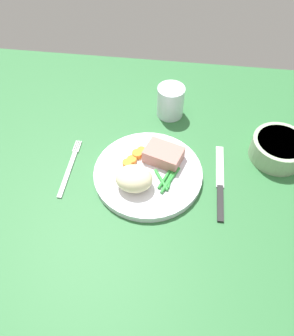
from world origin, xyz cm
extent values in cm
cube|color=#2D6B38|center=(0.00, 0.00, 1.00)|extent=(120.00, 90.00, 2.00)
cylinder|color=white|center=(-0.24, 0.08, 2.80)|extent=(23.96, 23.96, 1.60)
cube|color=#B2756B|center=(2.99, 3.85, 5.18)|extent=(9.47, 7.90, 3.16)
ellipsoid|color=beige|center=(-2.40, -4.24, 6.06)|extent=(7.77, 6.47, 4.92)
cylinder|color=orange|center=(-3.99, 2.36, 4.07)|extent=(2.17, 2.17, 0.94)
cylinder|color=orange|center=(-2.18, 5.22, 4.19)|extent=(1.91, 1.91, 1.18)
cylinder|color=orange|center=(-3.02, 4.15, 4.19)|extent=(2.36, 2.36, 1.17)
cylinder|color=orange|center=(-4.83, 1.16, 4.15)|extent=(2.12, 2.12, 1.09)
cylinder|color=#2D8C38|center=(4.23, -0.88, 3.95)|extent=(3.51, 7.54, 0.70)
cylinder|color=#2D8C38|center=(5.07, -1.35, 3.91)|extent=(1.23, 5.80, 0.62)
cylinder|color=#2D8C38|center=(3.14, -2.26, 3.95)|extent=(3.69, 5.40, 0.69)
cylinder|color=#2D8C38|center=(4.52, -2.52, 3.96)|extent=(2.69, 6.39, 0.71)
cylinder|color=#2D8C38|center=(5.20, -1.76, 3.95)|extent=(3.57, 6.73, 0.71)
cube|color=silver|center=(-17.92, -1.92, 2.20)|extent=(1.00, 13.00, 0.40)
cube|color=silver|center=(-18.52, 6.38, 2.20)|extent=(0.24, 3.60, 0.40)
cube|color=silver|center=(-18.12, 6.38, 2.20)|extent=(0.24, 3.60, 0.40)
cube|color=silver|center=(-17.72, 6.38, 2.20)|extent=(0.24, 3.60, 0.40)
cube|color=silver|center=(-17.32, 6.38, 2.20)|extent=(0.24, 3.60, 0.40)
cube|color=black|center=(15.91, -5.42, 2.20)|extent=(1.30, 9.00, 0.64)
cube|color=silver|center=(15.91, 4.58, 2.20)|extent=(1.70, 12.00, 0.40)
cylinder|color=silver|center=(3.04, 21.11, 6.08)|extent=(6.84, 6.84, 8.16)
cylinder|color=silver|center=(3.04, 21.11, 4.25)|extent=(6.29, 6.29, 4.50)
cylinder|color=#99B28C|center=(28.81, 9.59, 4.53)|extent=(12.46, 12.46, 5.05)
cylinder|color=beige|center=(28.81, 9.59, 5.66)|extent=(10.59, 10.59, 2.78)
camera|label=1|loc=(5.54, -44.72, 60.78)|focal=35.44mm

